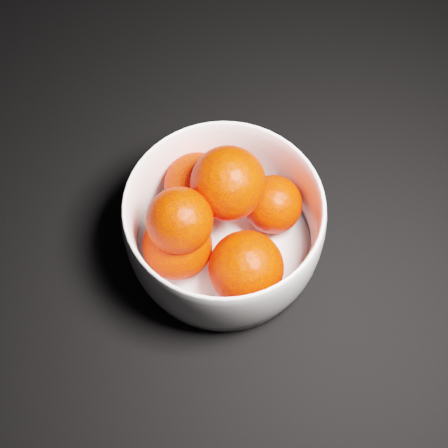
% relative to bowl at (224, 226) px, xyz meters
% --- Properties ---
extents(bowl, '(0.20, 0.20, 0.10)m').
position_rel_bowl_xyz_m(bowl, '(0.00, 0.00, 0.00)').
color(bowl, white).
rests_on(bowl, ground).
extents(orange_pile, '(0.15, 0.15, 0.11)m').
position_rel_bowl_xyz_m(orange_pile, '(-0.01, 0.00, 0.01)').
color(orange_pile, '#FF1E00').
rests_on(orange_pile, bowl).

